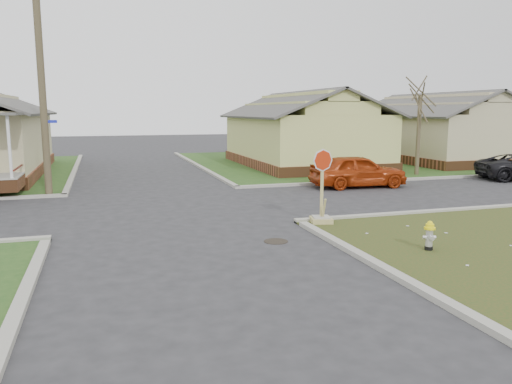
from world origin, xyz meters
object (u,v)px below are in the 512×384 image
object	(u,v)px
utility_pole	(41,79)
red_sedan	(358,171)
fire_hydrant	(429,234)
stop_sign	(322,207)

from	to	relation	value
utility_pole	red_sedan	distance (m)	13.79
fire_hydrant	stop_sign	world-z (taller)	stop_sign
fire_hydrant	red_sedan	bearing A→B (deg)	94.25
utility_pole	stop_sign	bearing A→B (deg)	-43.09
utility_pole	red_sedan	size ratio (longest dim) A/B	2.07
utility_pole	fire_hydrant	xyz separation A→B (m)	(9.66, -11.43, -4.21)
fire_hydrant	utility_pole	bearing A→B (deg)	153.75
utility_pole	fire_hydrant	size ratio (longest dim) A/B	12.36
fire_hydrant	stop_sign	bearing A→B (deg)	132.82
fire_hydrant	stop_sign	xyz separation A→B (m)	(-1.24, 3.56, 0.09)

